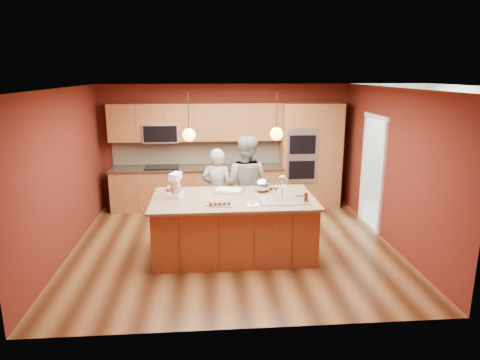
{
  "coord_description": "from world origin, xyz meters",
  "views": [
    {
      "loc": [
        -0.45,
        -6.95,
        2.95
      ],
      "look_at": [
        0.11,
        -0.1,
        1.21
      ],
      "focal_mm": 32.0,
      "sensor_mm": 36.0,
      "label": 1
    }
  ],
  "objects": [
    {
      "name": "person_left",
      "position": [
        -0.25,
        0.67,
        0.8
      ],
      "size": [
        0.66,
        0.51,
        1.61
      ],
      "primitive_type": "imported",
      "rotation": [
        0.0,
        0.0,
        2.9
      ],
      "color": "black",
      "rests_on": "floor"
    },
    {
      "name": "cooling_rack",
      "position": [
        -0.24,
        -0.66,
        0.98
      ],
      "size": [
        0.48,
        0.4,
        0.02
      ],
      "primitive_type": "cube",
      "rotation": [
        0.0,
        0.0,
        -0.29
      ],
      "color": "silver",
      "rests_on": "island"
    },
    {
      "name": "pendant_left",
      "position": [
        -0.7,
        -0.31,
        2.0
      ],
      "size": [
        0.2,
        0.2,
        0.8
      ],
      "color": "black",
      "rests_on": "ceiling"
    },
    {
      "name": "washer",
      "position": [
        4.21,
        0.84,
        0.47
      ],
      "size": [
        0.69,
        0.71,
        0.94
      ],
      "primitive_type": "cube",
      "rotation": [
        0.0,
        0.0,
        0.21
      ],
      "color": "white",
      "rests_on": "floor"
    },
    {
      "name": "phone",
      "position": [
        1.06,
        -0.33,
        0.97
      ],
      "size": [
        0.14,
        0.1,
        0.01
      ],
      "primitive_type": "cube",
      "rotation": [
        0.0,
        0.0,
        -0.27
      ],
      "color": "black",
      "rests_on": "island"
    },
    {
      "name": "tumbler",
      "position": [
        1.11,
        -0.6,
        1.04
      ],
      "size": [
        0.07,
        0.07,
        0.13
      ],
      "primitive_type": "cylinder",
      "color": "black",
      "rests_on": "island"
    },
    {
      "name": "ceiling",
      "position": [
        0.0,
        0.0,
        2.7
      ],
      "size": [
        5.5,
        5.5,
        0.0
      ],
      "primitive_type": "plane",
      "rotation": [
        3.14,
        0.0,
        0.0
      ],
      "color": "silver",
      "rests_on": "ground"
    },
    {
      "name": "stand_mixer",
      "position": [
        -0.95,
        -0.19,
        1.14
      ],
      "size": [
        0.29,
        0.33,
        0.4
      ],
      "rotation": [
        0.0,
        0.0,
        -0.33
      ],
      "color": "white",
      "rests_on": "island"
    },
    {
      "name": "pendant_right",
      "position": [
        0.67,
        -0.31,
        2.0
      ],
      "size": [
        0.2,
        0.2,
        0.8
      ],
      "color": "black",
      "rests_on": "ceiling"
    },
    {
      "name": "wall_right",
      "position": [
        2.75,
        0.0,
        1.35
      ],
      "size": [
        0.0,
        5.0,
        5.0
      ],
      "primitive_type": "plane",
      "rotation": [
        1.57,
        0.0,
        -1.57
      ],
      "color": "#551A12",
      "rests_on": "ground"
    },
    {
      "name": "wall_left",
      "position": [
        -2.75,
        0.0,
        1.35
      ],
      "size": [
        0.0,
        5.0,
        5.0
      ],
      "primitive_type": "plane",
      "rotation": [
        1.57,
        0.0,
        1.57
      ],
      "color": "#551A12",
      "rests_on": "ground"
    },
    {
      "name": "person_right",
      "position": [
        0.27,
        0.67,
        0.92
      ],
      "size": [
        1.09,
        0.98,
        1.84
      ],
      "primitive_type": "imported",
      "rotation": [
        0.0,
        0.0,
        2.75
      ],
      "color": "slate",
      "rests_on": "floor"
    },
    {
      "name": "mixing_bowl",
      "position": [
        0.5,
        0.02,
        1.08
      ],
      "size": [
        0.28,
        0.28,
        0.24
      ],
      "primitive_type": "ellipsoid",
      "color": "silver",
      "rests_on": "island"
    },
    {
      "name": "wall_back",
      "position": [
        0.0,
        2.5,
        1.35
      ],
      "size": [
        5.5,
        0.0,
        5.5
      ],
      "primitive_type": "plane",
      "rotation": [
        1.57,
        0.0,
        0.0
      ],
      "color": "#551A12",
      "rests_on": "ground"
    },
    {
      "name": "island",
      "position": [
        -0.0,
        -0.32,
        0.49
      ],
      "size": [
        2.63,
        1.47,
        1.35
      ],
      "color": "brown",
      "rests_on": "floor"
    },
    {
      "name": "cupcakes_rack",
      "position": [
        -0.25,
        -0.72,
        1.02
      ],
      "size": [
        0.35,
        0.14,
        0.06
      ],
      "primitive_type": null,
      "color": "tan",
      "rests_on": "island"
    },
    {
      "name": "floor",
      "position": [
        0.0,
        0.0,
        0.0
      ],
      "size": [
        5.5,
        5.5,
        0.0
      ],
      "primitive_type": "plane",
      "color": "#3F200F",
      "rests_on": "ground"
    },
    {
      "name": "oven_column",
      "position": [
        1.85,
        2.19,
        1.15
      ],
      "size": [
        1.3,
        0.62,
        2.3
      ],
      "color": "brown",
      "rests_on": "floor"
    },
    {
      "name": "cabinet_run",
      "position": [
        -0.68,
        2.25,
        0.98
      ],
      "size": [
        3.74,
        0.64,
        2.3
      ],
      "color": "brown",
      "rests_on": "floor"
    },
    {
      "name": "cupcakes_right",
      "position": [
        0.64,
        0.14,
        1.0
      ],
      "size": [
        0.29,
        0.15,
        0.07
      ],
      "primitive_type": null,
      "color": "tan",
      "rests_on": "island"
    },
    {
      "name": "laundry_room",
      "position": [
        4.35,
        1.2,
        1.95
      ],
      "size": [
        2.6,
        2.7,
        2.7
      ],
      "color": "#BBBBB4",
      "rests_on": "ground"
    },
    {
      "name": "sheet_cake",
      "position": [
        -0.07,
        0.04,
        0.99
      ],
      "size": [
        0.55,
        0.47,
        0.05
      ],
      "rotation": [
        0.0,
        0.0,
        -0.3
      ],
      "color": "silver",
      "rests_on": "island"
    },
    {
      "name": "dryer",
      "position": [
        4.23,
        1.6,
        0.5
      ],
      "size": [
        0.78,
        0.79,
        0.99
      ],
      "primitive_type": "cube",
      "rotation": [
        0.0,
        0.0,
        -0.3
      ],
      "color": "white",
      "rests_on": "floor"
    },
    {
      "name": "wall_front",
      "position": [
        0.0,
        -2.5,
        1.35
      ],
      "size": [
        5.5,
        0.0,
        5.5
      ],
      "primitive_type": "plane",
      "rotation": [
        -1.57,
        0.0,
        0.0
      ],
      "color": "#551A12",
      "rests_on": "ground"
    },
    {
      "name": "plate",
      "position": [
        0.25,
        -0.77,
        0.98
      ],
      "size": [
        0.19,
        0.19,
        0.01
      ],
      "primitive_type": "cylinder",
      "color": "white",
      "rests_on": "island"
    },
    {
      "name": "cupcakes_left",
      "position": [
        -1.01,
        0.19,
        1.01
      ],
      "size": [
        0.26,
        0.17,
        0.08
      ],
      "primitive_type": null,
      "color": "tan",
      "rests_on": "island"
    },
    {
      "name": "doorway_trim",
      "position": [
        2.73,
        0.8,
        1.05
      ],
      "size": [
        0.08,
        1.11,
        2.2
      ],
      "primitive_type": null,
      "color": "white",
      "rests_on": "wall_right"
    }
  ]
}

